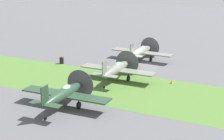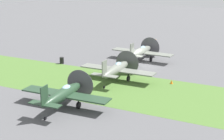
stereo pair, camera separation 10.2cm
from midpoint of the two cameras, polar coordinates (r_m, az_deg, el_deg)
ground_plane at (r=48.06m, az=5.20°, el=0.89°), size 160.00×160.00×0.00m
grass_verge at (r=39.06m, az=-0.38°, el=-2.76°), size 120.00×11.00×0.01m
airplane_lead at (r=49.82m, az=5.02°, el=3.11°), size 9.36×7.41×3.34m
airplane_wingman at (r=40.78m, az=0.84°, el=0.16°), size 9.41×7.49×3.38m
airplane_trail at (r=33.13m, az=-7.99°, el=-3.98°), size 9.30×7.38×3.32m
ground_crew_chief at (r=57.66m, az=7.39°, el=4.39°), size 0.38×0.63×1.73m
fuel_drum at (r=48.94m, az=-8.37°, el=1.61°), size 0.60×0.60×0.90m
runway_marker_cone at (r=40.51m, az=10.04°, el=-1.98°), size 0.36×0.36×0.44m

